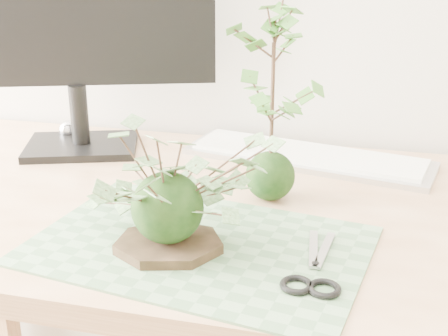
{
  "coord_description": "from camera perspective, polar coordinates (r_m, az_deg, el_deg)",
  "views": [
    {
      "loc": [
        0.22,
        0.28,
        1.19
      ],
      "look_at": [
        0.0,
        1.14,
        0.84
      ],
      "focal_mm": 50.0,
      "sensor_mm": 36.0,
      "label": 1
    }
  ],
  "objects": [
    {
      "name": "keyboard",
      "position": [
        1.28,
        7.65,
        1.06
      ],
      "size": [
        0.52,
        0.24,
        0.02
      ],
      "rotation": [
        0.0,
        0.0,
        -0.19
      ],
      "color": "#BDBDBD",
      "rests_on": "desk"
    },
    {
      "name": "foil_ball",
      "position": [
        1.44,
        -13.99,
        3.4
      ],
      "size": [
        0.04,
        0.04,
        0.04
      ],
      "primitive_type": "sphere",
      "color": "white",
      "rests_on": "desk"
    },
    {
      "name": "stone_dish",
      "position": [
        0.92,
        -5.07,
        -7.01
      ],
      "size": [
        0.2,
        0.2,
        0.01
      ],
      "primitive_type": "cylinder",
      "rotation": [
        0.0,
        0.0,
        0.27
      ],
      "color": "black",
      "rests_on": "cutting_mat"
    },
    {
      "name": "cutting_mat",
      "position": [
        0.94,
        -2.31,
        -7.08
      ],
      "size": [
        0.53,
        0.4,
        0.0
      ],
      "primitive_type": "cube",
      "rotation": [
        0.0,
        0.0,
        -0.15
      ],
      "color": "#4E774D",
      "rests_on": "desk"
    },
    {
      "name": "maple_kokedama",
      "position": [
        1.02,
        4.56,
        10.21
      ],
      "size": [
        0.2,
        0.2,
        0.36
      ],
      "rotation": [
        0.0,
        0.0,
        0.05
      ],
      "color": "black",
      "rests_on": "desk"
    },
    {
      "name": "monitor",
      "position": [
        1.31,
        -13.7,
        13.89
      ],
      "size": [
        0.55,
        0.24,
        0.51
      ],
      "rotation": [
        0.0,
        0.0,
        0.33
      ],
      "color": "black",
      "rests_on": "desk"
    },
    {
      "name": "ivy_kokedama",
      "position": [
        0.88,
        -5.3,
        -0.71
      ],
      "size": [
        0.37,
        0.37,
        0.21
      ],
      "rotation": [
        0.0,
        0.0,
        -0.31
      ],
      "color": "black",
      "rests_on": "stone_dish"
    },
    {
      "name": "desk",
      "position": [
        1.11,
        2.23,
        -7.53
      ],
      "size": [
        1.6,
        0.7,
        0.74
      ],
      "color": "#DDB389",
      "rests_on": "ground_plane"
    },
    {
      "name": "scissors",
      "position": [
        0.85,
        8.08,
        -9.91
      ],
      "size": [
        0.08,
        0.18,
        0.01
      ],
      "rotation": [
        0.0,
        0.0,
        0.0
      ],
      "color": "#969699",
      "rests_on": "cutting_mat"
    }
  ]
}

